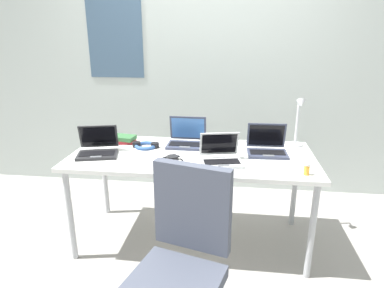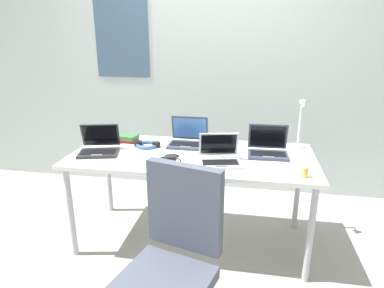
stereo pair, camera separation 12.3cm
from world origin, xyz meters
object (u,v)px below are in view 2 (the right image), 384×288
Objects in this scene: laptop_back_left at (99,147)px; computer_mouse at (252,143)px; desk_lamp at (301,124)px; laptop_far_corner at (220,157)px; book_stack at (125,138)px; cell_phone at (170,157)px; headphones at (147,145)px; pill_bottle at (305,171)px; office_chair at (170,279)px; laptop_front_right at (188,140)px; laptop_by_keyboard at (268,149)px; coffee_mug at (171,162)px.

laptop_back_left reaches higher than computer_mouse.
desk_lamp is 0.73m from laptop_far_corner.
computer_mouse is 1.05m from book_stack.
laptop_far_corner is 0.37m from cell_phone.
headphones is (-0.82, -0.18, -0.00)m from computer_mouse.
pill_bottle is 1.04m from office_chair.
laptop_far_corner is at bearing 164.95° from pill_bottle.
laptop_front_right reaches higher than cell_phone.
laptop_by_keyboard reaches higher than laptop_back_left.
cell_phone is at bearing -42.93° from headphones.
cell_phone is (-0.70, -0.19, -0.04)m from laptop_by_keyboard.
laptop_back_left is at bearing -106.16° from book_stack.
desk_lamp is 1.42m from book_stack.
headphones is at bearing -172.23° from desk_lamp.
book_stack is at bearing -177.02° from cell_phone.
laptop_front_right is 1.34× the size of book_stack.
laptop_front_right reaches higher than laptop_back_left.
laptop_front_right is 0.33m from headphones.
laptop_by_keyboard is at bearing 53.21° from cell_phone.
laptop_back_left is 0.37m from headphones.
book_stack is at bearing 156.30° from laptop_far_corner.
pill_bottle is (1.16, -0.41, 0.03)m from headphones.
coffee_mug is at bearing -149.90° from laptop_by_keyboard.
cell_phone is at bearing 103.31° from office_chair.
desk_lamp reaches higher than laptop_far_corner.
laptop_far_corner is at bearing -143.85° from desk_lamp.
pill_bottle is at bearing -7.95° from laptop_back_left.
book_stack is 0.23× the size of office_chair.
laptop_back_left is at bearing -166.26° from desk_lamp.
computer_mouse is (-0.36, 0.01, -0.18)m from desk_lamp.
pill_bottle is 0.08× the size of office_chair.
book_stack is (-0.46, 0.32, 0.02)m from cell_phone.
laptop_front_right is 3.12× the size of computer_mouse.
coffee_mug is (-0.86, 0.00, 0.00)m from pill_bottle.
office_chair is at bearing -67.69° from headphones.
desk_lamp is 1.79× the size of book_stack.
laptop_by_keyboard is at bearing -1.75° from headphones.
pill_bottle is (0.22, -0.38, -0.00)m from laptop_by_keyboard.
laptop_by_keyboard is 0.44m from pill_bottle.
desk_lamp is 1.17× the size of laptop_back_left.
laptop_back_left is 4.33× the size of pill_bottle.
book_stack is at bearing 159.64° from pill_bottle.
computer_mouse is (0.51, 0.08, -0.03)m from laptop_front_right.
laptop_by_keyboard is 1.21m from office_chair.
desk_lamp is 0.34m from laptop_by_keyboard.
laptop_back_left is 3.56× the size of computer_mouse.
laptop_back_left is (-1.50, -0.37, -0.15)m from desk_lamp.
laptop_far_corner reaches higher than headphones.
desk_lamp is at bearing -21.97° from computer_mouse.
laptop_back_left is 1.20m from computer_mouse.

